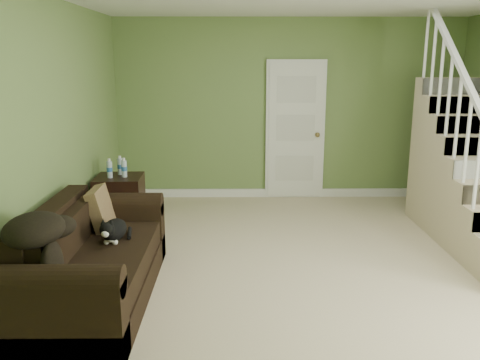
{
  "coord_description": "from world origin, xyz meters",
  "views": [
    {
      "loc": [
        -0.77,
        -4.67,
        2.03
      ],
      "look_at": [
        -0.73,
        0.42,
        0.81
      ],
      "focal_mm": 38.0,
      "sensor_mm": 36.0,
      "label": 1
    }
  ],
  "objects_px": {
    "side_table": "(120,202)",
    "banana": "(87,272)",
    "cat": "(114,230)",
    "sofa": "(90,265)"
  },
  "relations": [
    {
      "from": "side_table",
      "to": "banana",
      "type": "bearing_deg",
      "value": -83.15
    },
    {
      "from": "cat",
      "to": "banana",
      "type": "height_order",
      "value": "cat"
    },
    {
      "from": "side_table",
      "to": "banana",
      "type": "distance_m",
      "value": 2.41
    },
    {
      "from": "sofa",
      "to": "banana",
      "type": "height_order",
      "value": "sofa"
    },
    {
      "from": "cat",
      "to": "banana",
      "type": "bearing_deg",
      "value": -87.42
    },
    {
      "from": "banana",
      "to": "sofa",
      "type": "bearing_deg",
      "value": 65.74
    },
    {
      "from": "cat",
      "to": "banana",
      "type": "distance_m",
      "value": 0.74
    },
    {
      "from": "sofa",
      "to": "side_table",
      "type": "relative_size",
      "value": 2.35
    },
    {
      "from": "side_table",
      "to": "banana",
      "type": "relative_size",
      "value": 4.98
    },
    {
      "from": "banana",
      "to": "cat",
      "type": "bearing_deg",
      "value": 49.32
    }
  ]
}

